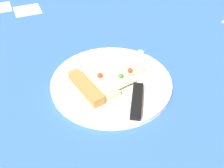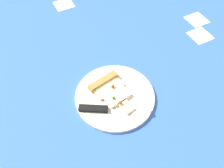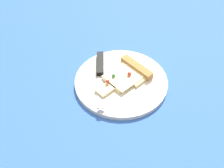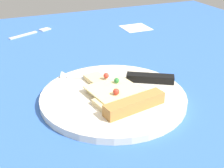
{
  "view_description": "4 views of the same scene",
  "coord_description": "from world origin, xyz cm",
  "views": [
    {
      "loc": [
        -12.11,
        -50.96,
        41.19
      ],
      "look_at": [
        5.25,
        -10.45,
        3.73
      ],
      "focal_mm": 42.37,
      "sensor_mm": 36.0,
      "label": 1
    },
    {
      "loc": [
        48.27,
        -29.35,
        71.14
      ],
      "look_at": [
        3.18,
        -5.8,
        3.42
      ],
      "focal_mm": 37.65,
      "sensor_mm": 36.0,
      "label": 2
    },
    {
      "loc": [
        43.67,
        46.86,
        68.35
      ],
      "look_at": [
        10.67,
        -5.55,
        2.81
      ],
      "focal_mm": 48.43,
      "sensor_mm": 36.0,
      "label": 3
    },
    {
      "loc": [
        -40.7,
        13.72,
        29.87
      ],
      "look_at": [
        7.33,
        -6.49,
        3.25
      ],
      "focal_mm": 48.02,
      "sensor_mm": 36.0,
      "label": 4
    }
  ],
  "objects": [
    {
      "name": "pizza_slice",
      "position": [
        4.2,
        -6.99,
        2.13
      ],
      "size": [
        18.52,
        12.65,
        2.54
      ],
      "rotation": [
        0.0,
        0.0,
        4.89
      ],
      "color": "beige",
      "rests_on": "plate"
    },
    {
      "name": "ground_plane",
      "position": [
        -0.01,
        0.01,
        -1.5
      ],
      "size": [
        159.75,
        159.75,
        3.0
      ],
      "color": "#3360B7",
      "rests_on": "ground"
    },
    {
      "name": "knife",
      "position": [
        11.04,
        -11.92,
        1.94
      ],
      "size": [
        14.13,
        21.67,
        2.45
      ],
      "rotation": [
        0.0,
        0.0,
        5.74
      ],
      "color": "silver",
      "rests_on": "plate"
    },
    {
      "name": "plate",
      "position": [
        6.75,
        -6.51,
        0.67
      ],
      "size": [
        28.7,
        28.7,
        1.34
      ],
      "primitive_type": "cylinder",
      "color": "silver",
      "rests_on": "ground_plane"
    }
  ]
}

